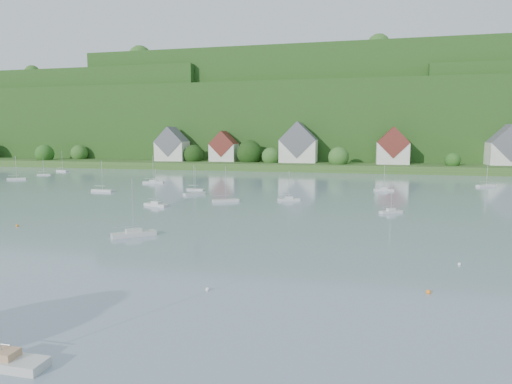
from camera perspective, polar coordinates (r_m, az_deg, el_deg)
far_shore_strip at (r=210.85m, az=4.57°, el=3.65°), size 600.00×60.00×3.00m
forested_ridge at (r=278.47m, az=6.85°, el=8.91°), size 620.00×181.22×69.89m
village_building_0 at (r=213.47m, az=-10.79°, el=5.74°), size 14.00×10.40×16.00m
village_building_1 at (r=206.53m, az=-4.17°, el=5.59°), size 12.00×9.36×14.00m
village_building_2 at (r=197.89m, az=5.51°, el=5.94°), size 16.00×11.44×18.00m
village_building_3 at (r=194.58m, az=17.23°, el=5.37°), size 13.00×10.40×15.50m
village_building_4 at (r=206.54m, az=29.75°, el=4.88°), size 15.00×10.40×16.50m
near_sailboat_2 at (r=35.00m, az=-30.01°, el=-18.23°), size 6.23×1.75×8.40m
near_sailboat_3 at (r=68.67m, az=-15.51°, el=-5.15°), size 6.06×5.56×8.69m
mooring_buoy_1 at (r=44.22m, az=-6.27°, el=-12.51°), size 0.40×0.40×0.40m
mooring_buoy_2 at (r=46.24m, az=21.35°, el=-12.09°), size 0.48×0.48×0.48m
mooring_buoy_3 at (r=83.20m, az=-28.45°, el=-3.93°), size 0.49×0.49×0.49m
mooring_buoy_4 at (r=57.14m, az=24.77°, el=-8.55°), size 0.38×0.38×0.38m
far_sailboat_cluster at (r=124.40m, az=1.88°, el=0.59°), size 201.45×77.78×8.71m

